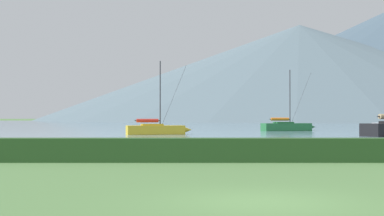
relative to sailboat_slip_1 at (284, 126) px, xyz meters
name	(u,v)px	position (x,y,z in m)	size (l,w,h in m)	color
ground_plane	(259,202)	(-11.05, -62.12, -0.61)	(1000.00, 1000.00, 0.00)	#517A42
harbor_water	(195,124)	(-11.05, 74.88, -0.61)	(320.00, 246.00, 0.00)	slate
hedge_line	(226,150)	(-11.05, -51.12, -0.12)	(80.00, 1.20, 0.98)	#284C23
sailboat_slip_1	(284,126)	(0.00, 0.00, 0.00)	(7.57, 3.60, 8.15)	#236B38
sailboat_slip_5	(153,129)	(-16.39, -15.14, -0.03)	(7.13, 3.41, 7.79)	gold
distant_hill_east_ridge	(297,73)	(43.63, 218.36, 24.39)	(270.16, 270.16, 49.99)	slate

